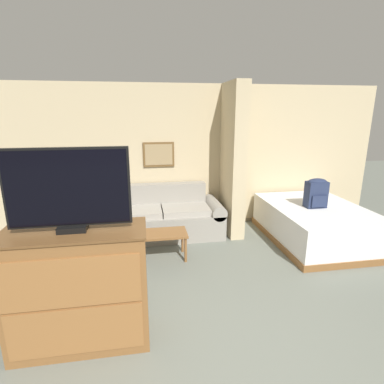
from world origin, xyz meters
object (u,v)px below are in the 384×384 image
object	(u,v)px
couch	(162,218)
table_lamp	(88,194)
bed	(315,223)
coffee_table	(161,236)
backpack	(316,193)
tv	(69,190)
tv_dresser	(79,289)

from	to	relation	value
couch	table_lamp	xyz separation A→B (m)	(-1.20, -0.01, 0.49)
couch	bed	world-z (taller)	couch
couch	coffee_table	world-z (taller)	couch
couch	table_lamp	size ratio (longest dim) A/B	5.63
coffee_table	backpack	distance (m)	2.62
table_lamp	tv	distance (m)	2.53
tv	coffee_table	bearing A→B (deg)	61.75
coffee_table	tv_dresser	size ratio (longest dim) A/B	0.62
couch	tv_dresser	size ratio (longest dim) A/B	1.71
tv_dresser	coffee_table	bearing A→B (deg)	61.77
tv_dresser	backpack	size ratio (longest dim) A/B	2.57
table_lamp	backpack	distance (m)	3.74
couch	backpack	distance (m)	2.62
couch	tv	xyz separation A→B (m)	(-0.91, -2.43, 1.17)
tv	backpack	distance (m)	3.89
coffee_table	table_lamp	size ratio (longest dim) A/B	2.03
coffee_table	tv_dresser	world-z (taller)	tv_dresser
couch	tv	bearing A→B (deg)	-110.43
bed	table_lamp	bearing A→B (deg)	170.88
coffee_table	table_lamp	xyz separation A→B (m)	(-1.12, 0.87, 0.45)
bed	backpack	distance (m)	0.55
table_lamp	tv_dresser	xyz separation A→B (m)	(0.29, -2.42, -0.25)
couch	coffee_table	xyz separation A→B (m)	(-0.07, -0.88, 0.04)
couch	tv_dresser	bearing A→B (deg)	-110.43
bed	tv_dresser	bearing A→B (deg)	-152.21
table_lamp	bed	distance (m)	3.83
backpack	couch	bearing A→B (deg)	165.27
tv	bed	xyz separation A→B (m)	(3.45, 1.82, -1.19)
couch	bed	bearing A→B (deg)	-13.53
tv_dresser	bed	distance (m)	3.91
table_lamp	bed	xyz separation A→B (m)	(3.75, -0.60, -0.51)
table_lamp	tv_dresser	bearing A→B (deg)	-83.12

